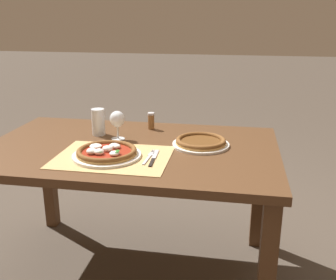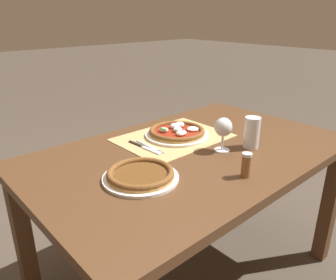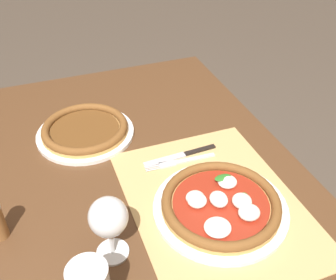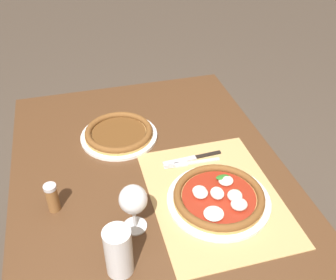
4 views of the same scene
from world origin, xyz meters
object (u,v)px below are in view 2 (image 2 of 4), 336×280
Objects in this scene: pizza_far at (141,175)px; pint_glass at (252,133)px; pepper_shaker at (246,165)px; fork at (150,147)px; knife at (144,147)px; wine_glass at (223,129)px; pizza_near at (177,132)px.

pint_glass is (-0.57, 0.09, 0.05)m from pizza_far.
pizza_far is 2.97× the size of pepper_shaker.
fork is 0.93× the size of knife.
pizza_near is at bearing -84.25° from wine_glass.
pepper_shaker reaches higher than pizza_far.
pint_glass is at bearing 139.84° from knife.
wine_glass is 0.15m from pint_glass.
pizza_near reaches higher than pizza_far.
knife is (0.02, -0.01, 0.00)m from fork.
pizza_far is 0.45m from wine_glass.
pizza_far is 1.98× the size of pint_glass.
knife is at bearing -45.68° from wine_glass.
wine_glass is at bearing -26.45° from pint_glass.
wine_glass is at bearing -120.65° from pepper_shaker.
pizza_near is 2.20× the size of pint_glass.
wine_glass is 0.34m from fork.
pepper_shaker is (-0.09, 0.46, 0.04)m from fork.
wine_glass reaches higher than pizza_far.
pizza_far is at bearing 44.61° from fork.
fork is at bearing -41.02° from pint_glass.
knife is at bearing -24.92° from fork.
pizza_far is at bearing 30.08° from pizza_near.
knife is 2.22× the size of pepper_shaker.
pint_glass is at bearing -148.79° from pepper_shaker.
pepper_shaker is at bearing 101.23° from fork.
knife is at bearing -130.62° from pizza_far.
knife is at bearing -76.26° from pepper_shaker.
pint_glass is (-0.13, 0.06, -0.04)m from wine_glass.
pizza_near is 0.50m from pepper_shaker.
wine_glass is at bearing 95.75° from pizza_near.
fork is at bearing -47.32° from wine_glass.
wine_glass is at bearing 176.54° from pizza_far.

